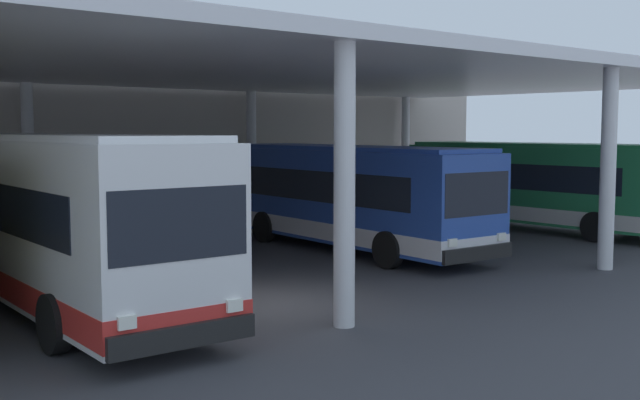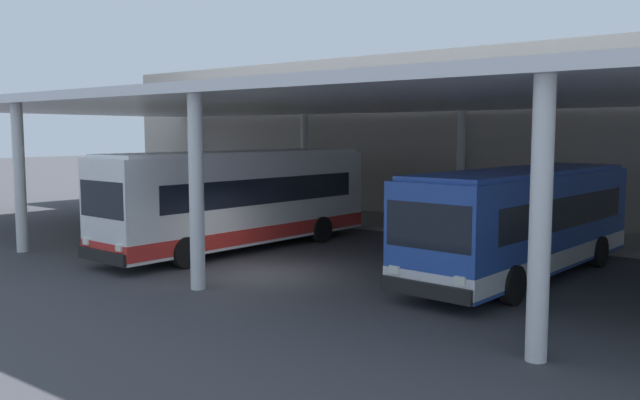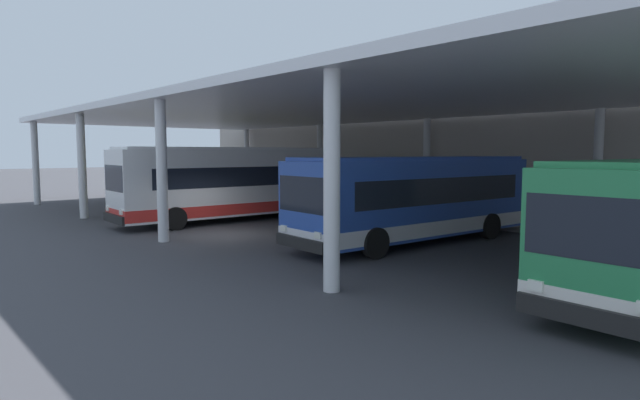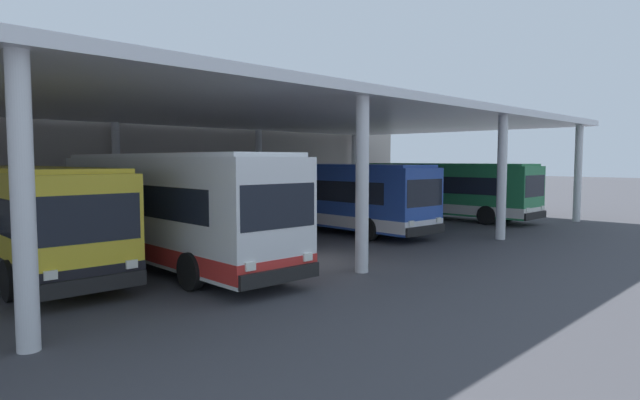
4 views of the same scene
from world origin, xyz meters
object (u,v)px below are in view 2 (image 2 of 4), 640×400
(trash_bin, at_px, (332,205))
(banner_sign, at_px, (298,178))
(bus_nearest_bay, at_px, (213,195))
(bench_waiting, at_px, (286,201))
(bus_second_bay, at_px, (241,199))
(bus_middle_bay, at_px, (524,221))

(trash_bin, xyz_separation_m, banner_sign, (-1.50, -0.82, 1.30))
(bus_nearest_bay, xyz_separation_m, trash_bin, (0.91, 7.16, -0.98))
(bus_nearest_bay, relative_size, bench_waiting, 5.92)
(bus_second_bay, bearing_deg, bus_nearest_bay, 151.26)
(bus_second_bay, relative_size, banner_sign, 3.57)
(bus_second_bay, xyz_separation_m, bench_waiting, (-5.70, 9.16, -1.18))
(bench_waiting, bearing_deg, bus_middle_bay, -25.58)
(bus_nearest_bay, bearing_deg, bus_second_bay, -28.74)
(bus_nearest_bay, bearing_deg, trash_bin, 82.72)
(bus_second_bay, bearing_deg, banner_sign, 116.54)
(bus_second_bay, distance_m, bench_waiting, 10.86)
(bus_nearest_bay, bearing_deg, bus_middle_bay, -0.94)
(bench_waiting, bearing_deg, bus_nearest_bay, -73.44)
(banner_sign, bearing_deg, bus_nearest_bay, -84.75)
(bench_waiting, relative_size, banner_sign, 0.56)
(bus_second_bay, xyz_separation_m, bus_middle_bay, (9.82, 1.73, -0.19))
(banner_sign, bearing_deg, bench_waiting, 150.69)
(bench_waiting, height_order, trash_bin, trash_bin)
(bus_nearest_bay, relative_size, bus_second_bay, 0.93)
(bus_middle_bay, distance_m, bench_waiting, 17.24)
(bus_nearest_bay, relative_size, trash_bin, 10.87)
(trash_bin, distance_m, banner_sign, 2.15)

